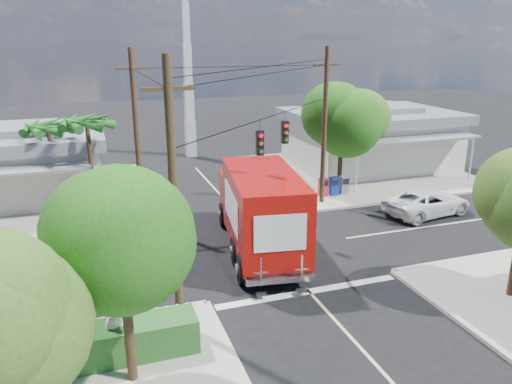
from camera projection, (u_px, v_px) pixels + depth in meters
name	position (u px, v px, depth m)	size (l,w,h in m)	color
ground	(270.00, 249.00, 23.23)	(120.00, 120.00, 0.00)	black
sidewalk_ne	(357.00, 171.00, 36.41)	(14.12, 14.12, 0.14)	gray
sidewalk_nw	(35.00, 202.00, 29.64)	(14.12, 14.12, 0.14)	gray
road_markings	(282.00, 262.00, 21.89)	(32.00, 32.00, 0.01)	beige
building_ne	(371.00, 137.00, 37.23)	(11.80, 10.20, 4.50)	silver
building_nw	(12.00, 162.00, 30.08)	(10.80, 10.20, 4.30)	beige
radio_tower	(188.00, 87.00, 39.76)	(0.80, 0.80, 17.00)	silver
tree_sw_front	(122.00, 243.00, 12.95)	(3.88, 3.78, 6.03)	#422D1C
tree_sw_back	(6.00, 325.00, 10.05)	(3.56, 3.42, 5.41)	#422D1C
tree_ne_front	(343.00, 118.00, 30.15)	(4.21, 4.14, 6.66)	#422D1C
tree_ne_back	(361.00, 120.00, 33.12)	(3.77, 3.66, 5.82)	#422D1C
palm_nw_front	(87.00, 125.00, 26.16)	(3.01, 3.08, 5.59)	#422D1C
palm_nw_back	(48.00, 129.00, 27.00)	(3.01, 3.08, 5.19)	#422D1C
utility_poles	(226.00, 146.00, 22.79)	(12.00, 10.68, 9.00)	#473321
picket_fence	(99.00, 331.00, 15.54)	(5.94, 0.06, 1.00)	silver
hedge_sw	(93.00, 346.00, 14.75)	(6.20, 1.20, 1.10)	#18461A
vending_boxes	(334.00, 186.00, 30.64)	(1.90, 0.50, 1.10)	#B41B21
delivery_truck	(260.00, 209.00, 22.54)	(4.08, 9.35, 3.92)	black
parked_car	(427.00, 202.00, 27.58)	(2.35, 5.10, 1.42)	silver
pedestrian	(115.00, 334.00, 14.80)	(0.64, 0.42, 1.76)	beige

